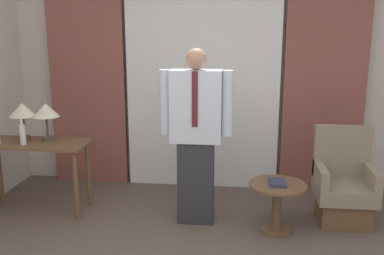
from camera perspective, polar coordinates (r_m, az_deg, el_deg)
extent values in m
cube|color=beige|center=(5.32, 1.52, 6.62)|extent=(10.00, 0.06, 2.70)
cube|color=white|center=(5.20, 1.39, 5.81)|extent=(1.85, 0.06, 2.58)
cube|color=brown|center=(5.51, -13.76, 5.85)|extent=(0.95, 0.06, 2.58)
cube|color=brown|center=(5.27, 17.24, 5.33)|extent=(0.95, 0.06, 2.58)
cube|color=brown|center=(4.84, -20.45, -1.99)|extent=(1.17, 0.49, 0.03)
cylinder|color=brown|center=(4.58, -15.21, -7.53)|extent=(0.05, 0.05, 0.74)
cylinder|color=brown|center=(5.35, -24.26, -5.25)|extent=(0.05, 0.05, 0.74)
cylinder|color=brown|center=(4.91, -13.62, -6.03)|extent=(0.05, 0.05, 0.74)
cylinder|color=#4C4238|center=(4.96, -21.39, -1.28)|extent=(0.12, 0.12, 0.04)
cylinder|color=#4C4238|center=(4.94, -21.51, 0.17)|extent=(0.02, 0.02, 0.22)
cone|color=beige|center=(4.90, -21.69, 2.24)|extent=(0.28, 0.28, 0.14)
cylinder|color=#4C4238|center=(4.85, -18.64, -1.39)|extent=(0.12, 0.12, 0.04)
cylinder|color=#4C4238|center=(4.82, -18.75, 0.10)|extent=(0.02, 0.02, 0.22)
cone|color=beige|center=(4.78, -18.91, 2.21)|extent=(0.28, 0.28, 0.14)
cylinder|color=silver|center=(4.73, -21.65, -0.92)|extent=(0.06, 0.06, 0.21)
cylinder|color=silver|center=(4.70, -21.79, 0.69)|extent=(0.03, 0.03, 0.06)
cube|color=#2D2D33|center=(4.37, 0.52, -7.28)|extent=(0.36, 0.19, 0.85)
cube|color=silver|center=(4.16, 0.54, 2.83)|extent=(0.50, 0.22, 0.71)
cube|color=#5B1E23|center=(4.03, 0.37, 3.77)|extent=(0.06, 0.01, 0.53)
cylinder|color=silver|center=(4.20, -3.60, 3.38)|extent=(0.11, 0.11, 0.64)
cylinder|color=silver|center=(4.14, 4.75, 3.22)|extent=(0.11, 0.11, 0.64)
sphere|color=tan|center=(4.11, 0.56, 9.12)|extent=(0.21, 0.21, 0.21)
cube|color=brown|center=(4.71, 19.44, -10.39)|extent=(0.49, 0.45, 0.26)
cube|color=gray|center=(4.63, 19.64, -7.98)|extent=(0.57, 0.53, 0.16)
cube|color=gray|center=(4.73, 19.37, -2.99)|extent=(0.57, 0.10, 0.55)
cube|color=gray|center=(4.52, 16.77, -5.98)|extent=(0.08, 0.53, 0.18)
cube|color=gray|center=(4.64, 22.77, -5.98)|extent=(0.08, 0.53, 0.18)
cylinder|color=brown|center=(4.41, 11.10, -13.22)|extent=(0.30, 0.30, 0.02)
cylinder|color=brown|center=(4.31, 11.23, -10.59)|extent=(0.09, 0.09, 0.47)
cylinder|color=brown|center=(4.22, 11.37, -7.53)|extent=(0.55, 0.55, 0.03)
cube|color=#2D334C|center=(4.21, 11.32, -7.22)|extent=(0.16, 0.22, 0.03)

